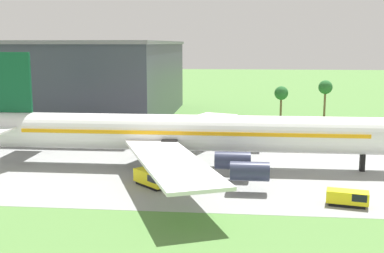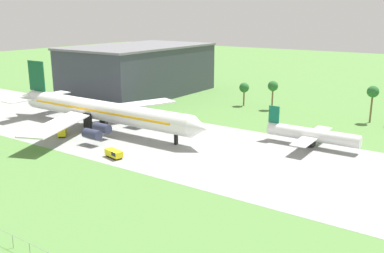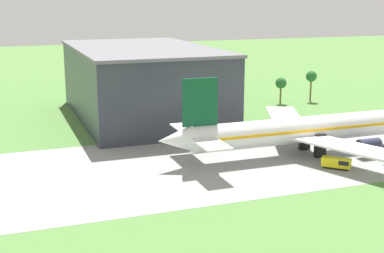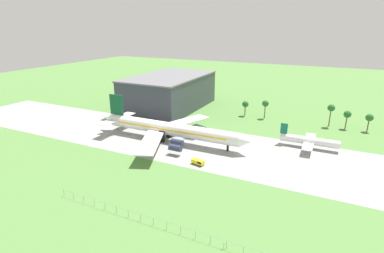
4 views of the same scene
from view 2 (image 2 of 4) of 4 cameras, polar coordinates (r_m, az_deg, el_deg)
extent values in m
plane|color=#517F3D|center=(108.28, 1.00, -2.87)|extent=(600.00, 600.00, 0.00)
cube|color=gray|center=(108.27, 1.00, -2.86)|extent=(320.00, 44.00, 0.02)
cylinder|color=white|center=(126.78, -11.81, 2.07)|extent=(62.92, 5.72, 5.72)
cone|color=white|center=(105.56, 1.02, -0.18)|extent=(4.57, 5.60, 5.60)
cone|color=white|center=(153.56, -20.95, 3.78)|extent=(7.15, 5.43, 5.43)
cube|color=#EFA314|center=(126.69, -11.82, 2.26)|extent=(53.48, 5.83, 0.57)
cube|color=#0F4C2D|center=(148.14, -20.03, 6.35)|extent=(7.43, 0.50, 9.72)
cube|color=white|center=(149.44, -19.86, 3.76)|extent=(5.15, 22.87, 0.30)
cube|color=white|center=(119.14, -17.23, 0.40)|extent=(17.56, 29.20, 0.44)
cube|color=white|center=(137.98, -7.98, 2.85)|extent=(17.56, 29.20, 0.44)
cylinder|color=#2D334C|center=(118.21, -11.92, -0.20)|extent=(5.15, 2.57, 2.57)
cylinder|color=#2D334C|center=(112.84, -13.19, -1.00)|extent=(5.15, 2.57, 2.57)
cylinder|color=#2D334C|center=(127.70, -7.49, 1.12)|extent=(5.15, 2.57, 2.57)
cylinder|color=#2D334C|center=(130.42, -5.06, 1.48)|extent=(5.15, 2.57, 2.57)
cube|color=black|center=(110.44, -2.15, -1.16)|extent=(0.70, 0.90, 5.01)
cube|color=black|center=(127.68, -13.73, 0.63)|extent=(2.40, 1.20, 5.01)
cube|color=black|center=(131.80, -11.70, 1.19)|extent=(2.40, 1.20, 5.01)
cylinder|color=white|center=(112.79, 15.75, -1.07)|extent=(23.71, 3.47, 3.26)
cube|color=#0F6647|center=(115.41, 10.88, 1.60)|extent=(2.94, 0.27, 4.57)
cube|color=white|center=(112.87, 15.74, -1.23)|extent=(4.10, 21.35, 0.24)
cube|color=black|center=(113.21, 15.70, -1.82)|extent=(1.23, 2.95, 3.10)
cube|color=black|center=(102.70, -10.36, -4.00)|extent=(4.47, 2.66, 0.40)
cube|color=yellow|center=(102.40, -10.39, -3.50)|extent=(5.24, 3.01, 1.50)
cube|color=black|center=(101.24, -9.97, -3.56)|extent=(2.12, 2.36, 0.90)
cube|color=black|center=(124.36, -16.86, -1.07)|extent=(4.75, 4.66, 0.40)
cube|color=yellow|center=(124.07, -16.89, -0.58)|extent=(5.51, 5.40, 1.80)
cube|color=black|center=(122.49, -16.96, -0.65)|extent=(2.86, 2.86, 0.90)
cylinder|color=gray|center=(69.14, -22.78, -13.93)|extent=(0.10, 0.10, 2.10)
cylinder|color=gray|center=(66.13, -20.81, -15.10)|extent=(0.10, 0.10, 2.10)
cube|color=#333842|center=(180.72, -7.00, 7.37)|extent=(36.00, 60.00, 19.35)
cube|color=slate|center=(179.70, -7.10, 10.55)|extent=(36.72, 61.20, 0.80)
cylinder|color=brown|center=(158.11, 6.93, 3.87)|extent=(0.56, 0.56, 6.14)
sphere|color=#28662D|center=(157.45, 6.97, 5.18)|extent=(3.60, 3.60, 3.60)
cylinder|color=brown|center=(143.30, 22.78, 2.27)|extent=(0.56, 0.56, 9.16)
sphere|color=#28662D|center=(142.36, 22.99, 4.31)|extent=(3.60, 3.60, 3.60)
cylinder|color=brown|center=(153.19, 10.67, 3.68)|extent=(0.56, 0.56, 7.78)
sphere|color=#28662D|center=(152.40, 10.75, 5.33)|extent=(3.60, 3.60, 3.60)
camera|label=1|loc=(84.43, -47.29, 0.79)|focal=45.00mm
camera|label=3|loc=(157.56, -61.04, 7.59)|focal=50.00mm
camera|label=4|loc=(39.56, -102.26, 21.62)|focal=28.00mm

